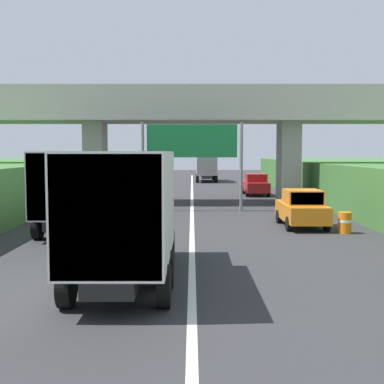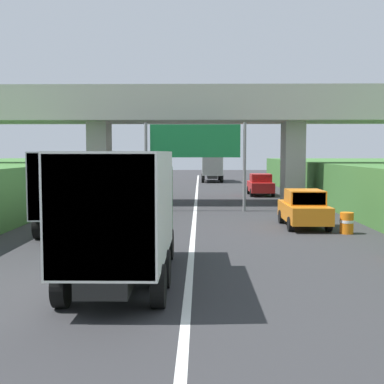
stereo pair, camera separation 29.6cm
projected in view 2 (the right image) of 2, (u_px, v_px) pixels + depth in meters
The scene contains 9 objects.
lane_centre_stripe at pixel (195, 216), 27.23m from camera, with size 0.20×96.94×0.01m, color white.
overpass_bridge at pixel (196, 117), 33.88m from camera, with size 40.00×4.80×7.62m.
overhead_highway_sign at pixel (195, 146), 29.36m from camera, with size 5.88×0.18×5.12m.
truck_silver at pixel (79, 186), 22.24m from camera, with size 2.44×7.30×3.44m.
truck_black at pixel (212, 165), 59.36m from camera, with size 2.44×7.30×3.44m.
truck_green at pixel (125, 209), 13.37m from camera, with size 2.44×7.30×3.44m.
car_red at pixel (260, 185), 40.30m from camera, with size 1.86×4.10×1.72m.
car_orange at pixel (304, 209), 23.20m from camera, with size 1.86×4.10×1.72m.
construction_barrel_3 at pixel (347, 223), 21.39m from camera, with size 0.57×0.57×0.90m.
Camera 2 is at (0.29, 1.42, 3.42)m, focal length 47.72 mm.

